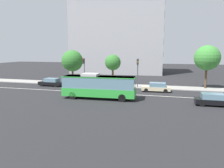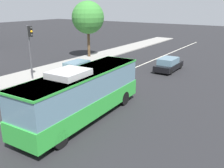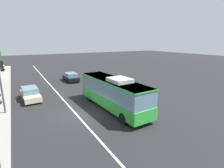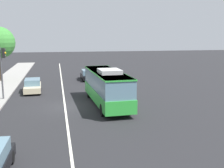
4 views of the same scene
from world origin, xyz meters
TOP-DOWN VIEW (x-y plane):
  - ground_plane at (0.00, 0.00)m, footprint 160.00×160.00m
  - lane_centre_line at (0.00, 0.00)m, footprint 76.00×0.16m
  - transit_bus at (-0.24, -3.81)m, footprint 10.10×2.96m
  - sedan_beige at (7.11, 3.35)m, footprint 4.58×2.02m
  - sedan_black_ahead at (14.29, -3.73)m, footprint 4.52×1.86m
  - traffic_light_near_corner at (3.67, 5.76)m, footprint 0.35×0.62m

SIDE VIEW (x-z plane):
  - ground_plane at x=0.00m, z-range 0.00..0.00m
  - lane_centre_line at x=0.00m, z-range 0.00..0.01m
  - sedan_beige at x=7.11m, z-range -0.01..1.46m
  - sedan_black_ahead at x=14.29m, z-range -0.01..1.46m
  - transit_bus at x=-0.24m, z-range 0.08..3.54m
  - traffic_light_near_corner at x=3.67m, z-range 0.96..6.16m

